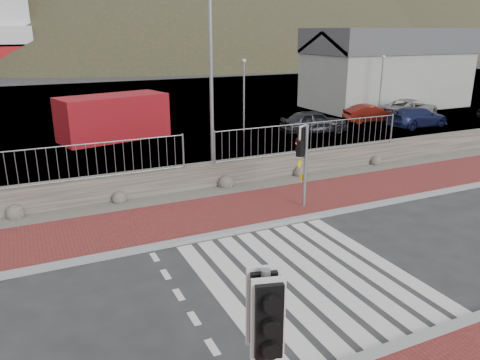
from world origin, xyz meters
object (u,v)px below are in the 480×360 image
traffic_signal_near (265,329)px  car_c (417,117)px  shipping_container (113,117)px  traffic_signal_far (305,149)px  streetlight (214,64)px  car_d (410,108)px  car_b (371,114)px  car_a (314,122)px

traffic_signal_near → car_c: 25.67m
shipping_container → car_c: (17.37, -4.49, -0.57)m
traffic_signal_far → streetlight: streetlight is taller
shipping_container → car_d: shipping_container is taller
car_b → car_c: (1.59, -2.31, 0.04)m
car_b → car_d: car_d is taller
car_a → traffic_signal_near: bearing=151.0°
shipping_container → car_d: size_ratio=1.21×
traffic_signal_near → car_a: 21.93m
traffic_signal_far → shipping_container: (-3.57, 13.30, -0.84)m
car_c → traffic_signal_near: bearing=127.7°
streetlight → shipping_container: (-2.22, 9.01, -3.24)m
streetlight → car_c: streetlight is taller
traffic_signal_far → car_c: bearing=-171.6°
streetlight → car_c: 16.26m
traffic_signal_near → car_b: 26.12m
shipping_container → car_a: shipping_container is taller
car_b → traffic_signal_near: bearing=151.5°
car_d → traffic_signal_far: bearing=109.5°
car_d → traffic_signal_near: bearing=115.6°
car_c → car_d: car_d is taller
car_d → car_b: bearing=76.6°
car_b → car_d: bearing=-72.3°
streetlight → shipping_container: bearing=85.1°
shipping_container → car_b: bearing=-22.1°
traffic_signal_near → car_a: (12.71, 17.81, -1.44)m
streetlight → shipping_container: size_ratio=1.39×
traffic_signal_near → streetlight: streetlight is taller
streetlight → car_b: 15.66m
traffic_signal_far → car_c: size_ratio=0.67×
car_a → car_c: bearing=-93.0°
streetlight → traffic_signal_far: bearing=-91.2°
streetlight → car_b: bearing=8.0°
traffic_signal_near → shipping_container: bearing=99.6°
traffic_signal_far → car_b: bearing=-161.9°
streetlight → car_a: (8.40, 5.66, -3.76)m
traffic_signal_near → shipping_container: (2.09, 21.16, -0.92)m
shipping_container → car_a: 11.15m
shipping_container → car_a: bearing=-31.8°
shipping_container → car_d: (19.18, -2.00, -0.52)m
car_a → car_b: bearing=-70.7°
traffic_signal_far → car_a: (7.05, 9.95, -1.36)m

